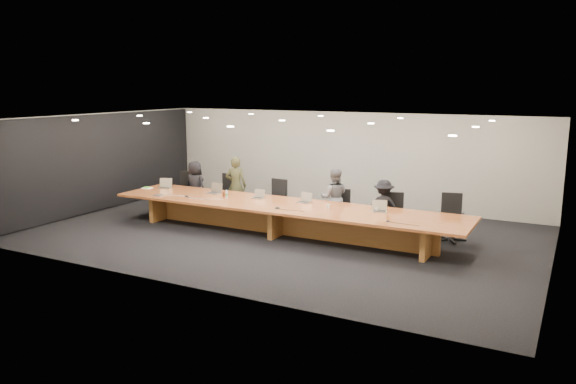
% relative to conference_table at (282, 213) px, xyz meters
% --- Properties ---
extents(ground, '(12.00, 12.00, 0.00)m').
position_rel_conference_table_xyz_m(ground, '(0.00, 0.00, -0.52)').
color(ground, black).
rests_on(ground, ground).
extents(back_wall, '(12.00, 0.02, 2.80)m').
position_rel_conference_table_xyz_m(back_wall, '(0.00, 4.00, 0.88)').
color(back_wall, beige).
rests_on(back_wall, ground).
extents(left_wall_panel, '(0.08, 7.84, 2.74)m').
position_rel_conference_table_xyz_m(left_wall_panel, '(-5.94, 0.00, 0.85)').
color(left_wall_panel, black).
rests_on(left_wall_panel, ground).
extents(conference_table, '(9.00, 1.80, 0.75)m').
position_rel_conference_table_xyz_m(conference_table, '(0.00, 0.00, 0.00)').
color(conference_table, '#944820').
rests_on(conference_table, ground).
extents(chair_far_left, '(0.62, 0.62, 1.10)m').
position_rel_conference_table_xyz_m(chair_far_left, '(-3.96, 1.23, 0.03)').
color(chair_far_left, black).
rests_on(chair_far_left, ground).
extents(chair_left, '(0.61, 0.61, 1.13)m').
position_rel_conference_table_xyz_m(chair_left, '(-2.55, 1.29, 0.04)').
color(chair_left, black).
rests_on(chair_left, ground).
extents(chair_mid_left, '(0.61, 0.61, 1.13)m').
position_rel_conference_table_xyz_m(chair_mid_left, '(-0.85, 1.16, 0.04)').
color(chair_mid_left, black).
rests_on(chair_mid_left, ground).
extents(chair_mid_right, '(0.55, 0.55, 1.01)m').
position_rel_conference_table_xyz_m(chair_mid_right, '(1.01, 1.21, -0.02)').
color(chair_mid_right, black).
rests_on(chair_mid_right, ground).
extents(chair_right, '(0.66, 0.66, 1.05)m').
position_rel_conference_table_xyz_m(chair_right, '(2.44, 1.18, 0.00)').
color(chair_right, black).
rests_on(chair_right, ground).
extents(chair_far_right, '(0.69, 0.69, 1.13)m').
position_rel_conference_table_xyz_m(chair_far_right, '(3.77, 1.30, 0.05)').
color(chair_far_right, black).
rests_on(chair_far_right, ground).
extents(person_a, '(0.75, 0.53, 1.45)m').
position_rel_conference_table_xyz_m(person_a, '(-3.46, 1.13, 0.20)').
color(person_a, black).
rests_on(person_a, ground).
extents(person_b, '(0.68, 0.53, 1.65)m').
position_rel_conference_table_xyz_m(person_b, '(-2.15, 1.26, 0.30)').
color(person_b, '#33331C').
rests_on(person_b, ground).
extents(person_c, '(0.88, 0.78, 1.51)m').
position_rel_conference_table_xyz_m(person_c, '(0.82, 1.28, 0.23)').
color(person_c, '#58585B').
rests_on(person_c, ground).
extents(person_d, '(0.96, 0.68, 1.34)m').
position_rel_conference_table_xyz_m(person_d, '(2.16, 1.20, 0.15)').
color(person_d, black).
rests_on(person_d, ground).
extents(laptop_a, '(0.42, 0.37, 0.28)m').
position_rel_conference_table_xyz_m(laptop_a, '(-3.94, 0.36, 0.37)').
color(laptop_a, tan).
rests_on(laptop_a, conference_table).
extents(laptop_b, '(0.40, 0.32, 0.29)m').
position_rel_conference_table_xyz_m(laptop_b, '(-2.27, 0.35, 0.37)').
color(laptop_b, tan).
rests_on(laptop_b, conference_table).
extents(laptop_c, '(0.29, 0.22, 0.23)m').
position_rel_conference_table_xyz_m(laptop_c, '(-0.89, 0.33, 0.34)').
color(laptop_c, '#BCAC8F').
rests_on(laptop_c, conference_table).
extents(laptop_d, '(0.35, 0.28, 0.25)m').
position_rel_conference_table_xyz_m(laptop_d, '(0.39, 0.39, 0.36)').
color(laptop_d, '#BEAA91').
rests_on(laptop_d, conference_table).
extents(laptop_e, '(0.40, 0.35, 0.27)m').
position_rel_conference_table_xyz_m(laptop_e, '(2.36, 0.29, 0.36)').
color(laptop_e, '#C2B594').
rests_on(laptop_e, conference_table).
extents(water_bottle, '(0.07, 0.07, 0.20)m').
position_rel_conference_table_xyz_m(water_bottle, '(-1.60, -0.02, 0.33)').
color(water_bottle, '#B1C1BC').
rests_on(water_bottle, conference_table).
extents(amber_mug, '(0.12, 0.12, 0.11)m').
position_rel_conference_table_xyz_m(amber_mug, '(-1.79, 0.15, 0.29)').
color(amber_mug, '#682F12').
rests_on(amber_mug, conference_table).
extents(paper_cup_near, '(0.09, 0.09, 0.10)m').
position_rel_conference_table_xyz_m(paper_cup_near, '(1.18, 0.08, 0.28)').
color(paper_cup_near, silver).
rests_on(paper_cup_near, conference_table).
extents(paper_cup_far, '(0.08, 0.08, 0.09)m').
position_rel_conference_table_xyz_m(paper_cup_far, '(2.30, 0.29, 0.27)').
color(paper_cup_far, silver).
rests_on(paper_cup_far, conference_table).
extents(notepad, '(0.32, 0.27, 0.02)m').
position_rel_conference_table_xyz_m(notepad, '(-4.35, 0.10, 0.24)').
color(notepad, white).
rests_on(notepad, conference_table).
extents(lime_gadget, '(0.17, 0.10, 0.03)m').
position_rel_conference_table_xyz_m(lime_gadget, '(-4.35, 0.11, 0.26)').
color(lime_gadget, '#54D639').
rests_on(lime_gadget, notepad).
extents(av_box, '(0.22, 0.17, 0.03)m').
position_rel_conference_table_xyz_m(av_box, '(-3.34, -0.60, 0.25)').
color(av_box, '#B2B2B7').
rests_on(av_box, conference_table).
extents(mic_left, '(0.17, 0.17, 0.03)m').
position_rel_conference_table_xyz_m(mic_left, '(-2.63, -0.33, 0.25)').
color(mic_left, black).
rests_on(mic_left, conference_table).
extents(mic_center, '(0.14, 0.14, 0.03)m').
position_rel_conference_table_xyz_m(mic_center, '(0.12, -0.46, 0.25)').
color(mic_center, black).
rests_on(mic_center, conference_table).
extents(mic_right, '(0.14, 0.14, 0.03)m').
position_rel_conference_table_xyz_m(mic_right, '(2.82, -0.51, 0.24)').
color(mic_right, black).
rests_on(mic_right, conference_table).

